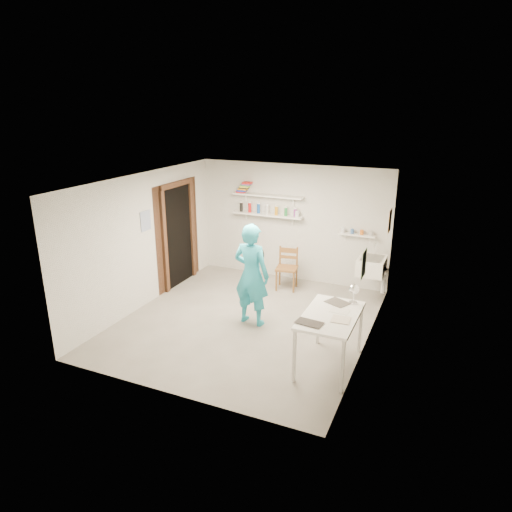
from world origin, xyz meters
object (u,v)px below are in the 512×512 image
at_px(wooden_chair, 287,268).
at_px(desk_lamp, 354,289).
at_px(belfast_sink, 372,266).
at_px(work_table, 329,340).
at_px(man, 251,275).
at_px(wall_clock, 256,254).

bearing_deg(wooden_chair, desk_lamp, -57.78).
height_order(belfast_sink, work_table, belfast_sink).
bearing_deg(desk_lamp, belfast_sink, 92.50).
height_order(man, wooden_chair, man).
relative_size(wall_clock, wooden_chair, 0.36).
height_order(man, wall_clock, man).
bearing_deg(belfast_sink, man, -134.14).
bearing_deg(desk_lamp, work_table, -112.42).
bearing_deg(wall_clock, belfast_sink, 47.25).
relative_size(belfast_sink, work_table, 0.50).
height_order(wall_clock, desk_lamp, wall_clock).
bearing_deg(belfast_sink, work_table, -92.52).
relative_size(work_table, desk_lamp, 8.00).
xyz_separation_m(wooden_chair, work_table, (1.51, -2.43, -0.03)).
distance_m(wooden_chair, work_table, 2.86).
xyz_separation_m(belfast_sink, man, (-1.65, -1.70, 0.16)).
xyz_separation_m(wall_clock, desk_lamp, (1.76, -0.53, -0.13)).
height_order(belfast_sink, man, man).
bearing_deg(wooden_chair, belfast_sink, -6.59).
distance_m(work_table, desk_lamp, 0.81).
bearing_deg(work_table, desk_lamp, 67.58).
bearing_deg(work_table, wooden_chair, 121.97).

